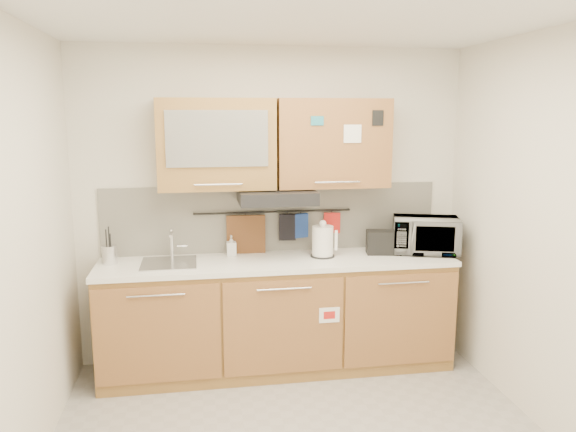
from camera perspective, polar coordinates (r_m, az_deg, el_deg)
name	(u,v)px	position (r m, az deg, el deg)	size (l,w,h in m)	color
ceiling	(309,12)	(3.19, 2.14, 19.97)	(3.20, 3.20, 0.00)	white
wall_back	(272,206)	(4.69, -1.60, 1.01)	(3.20, 3.20, 0.00)	silver
wall_left	(13,260)	(3.33, -26.19, -4.05)	(3.00, 3.00, 0.00)	silver
wall_right	(559,238)	(3.88, 25.84, -2.07)	(3.00, 3.00, 0.00)	silver
base_cabinet	(278,321)	(4.64, -1.02, -10.59)	(2.80, 0.64, 0.88)	#A5783A
countertop	(278,262)	(4.48, -1.04, -4.69)	(2.82, 0.62, 0.04)	white
backsplash	(273,218)	(4.70, -1.58, -0.22)	(2.80, 0.02, 0.56)	silver
upper_cabinets	(274,144)	(4.46, -1.39, 7.37)	(1.82, 0.37, 0.70)	#A5783A
range_hood	(277,196)	(4.43, -1.17, 2.01)	(0.60, 0.46, 0.10)	black
sink	(169,263)	(4.45, -11.98, -4.69)	(0.42, 0.40, 0.26)	silver
utensil_rail	(273,212)	(4.65, -1.52, 0.42)	(0.02, 0.02, 1.30)	black
utensil_crock	(110,254)	(4.55, -17.68, -3.73)	(0.13, 0.13, 0.29)	silver
kettle	(323,242)	(4.55, 3.56, -2.65)	(0.22, 0.20, 0.30)	white
toaster	(382,242)	(4.70, 9.56, -2.62)	(0.28, 0.20, 0.19)	black
microwave	(426,235)	(4.81, 13.82, -1.90)	(0.53, 0.36, 0.29)	#999999
soap_bottle	(231,246)	(4.60, -5.77, -3.00)	(0.08, 0.08, 0.17)	#999999
cutting_board	(246,239)	(4.66, -4.28, -2.32)	(0.32, 0.02, 0.39)	brown
oven_mitt	(301,226)	(4.70, 1.33, -0.98)	(0.12, 0.03, 0.20)	navy
dark_pouch	(287,227)	(4.68, -0.07, -1.14)	(0.14, 0.04, 0.22)	black
pot_holder	(332,223)	(4.75, 4.49, -0.69)	(0.14, 0.02, 0.17)	red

